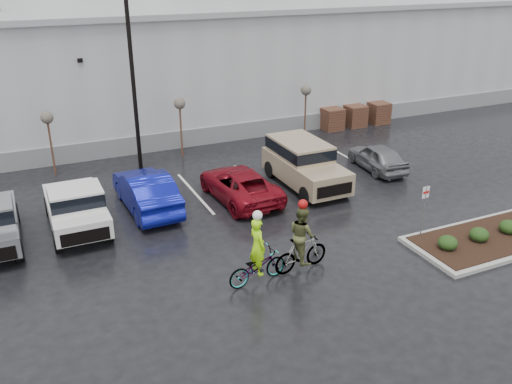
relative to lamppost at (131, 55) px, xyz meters
name	(u,v)px	position (x,y,z in m)	size (l,w,h in m)	color
ground	(337,264)	(4.00, -12.00, -5.69)	(120.00, 120.00, 0.00)	black
warehouse	(160,60)	(4.00, 9.99, -2.04)	(60.50, 15.50, 7.20)	#ACADB1
wooded_ridge	(100,32)	(4.00, 33.00, -2.69)	(80.00, 25.00, 6.00)	#1D3616
lamppost	(131,55)	(0.00, 0.00, 0.00)	(0.50, 1.00, 9.22)	black
sapling_west	(47,121)	(-4.00, 1.00, -2.96)	(0.60, 0.60, 3.20)	#45271B
sapling_mid	(180,107)	(2.50, 1.00, -2.96)	(0.60, 0.60, 3.20)	#45271B
sapling_east	(306,93)	(10.00, 1.00, -2.96)	(0.60, 0.60, 3.20)	#45271B
pallet_stack_a	(332,119)	(12.50, 2.00, -5.01)	(1.20, 1.20, 1.35)	#45271B
pallet_stack_b	(355,116)	(14.20, 2.00, -5.01)	(1.20, 1.20, 1.35)	#45271B
pallet_stack_c	(378,113)	(16.00, 2.00, -5.01)	(1.20, 1.20, 1.35)	#45271B
curb_island	(507,235)	(11.00, -13.00, -5.61)	(8.00, 3.00, 0.15)	gray
mulch_bed	(508,233)	(11.00, -13.00, -5.52)	(7.60, 2.60, 0.04)	black
shrub_a	(448,243)	(8.00, -13.00, -5.27)	(0.70, 0.70, 0.52)	#193311
shrub_b	(479,235)	(9.50, -13.00, -5.27)	(0.70, 0.70, 0.52)	#193311
shrub_c	(509,227)	(11.00, -13.00, -5.27)	(0.70, 0.70, 0.52)	#193311
fire_lane_sign	(424,206)	(7.80, -11.80, -4.28)	(0.30, 0.05, 2.20)	gray
pickup_white	(75,203)	(-3.80, -5.20, -4.71)	(2.10, 5.20, 1.96)	silver
car_blue	(146,191)	(-0.86, -4.75, -4.86)	(1.76, 5.04, 1.66)	#0D1493
car_red	(240,184)	(3.10, -5.45, -4.99)	(2.29, 4.97, 1.38)	maroon
suv_tan	(306,165)	(6.46, -5.35, -4.66)	(2.20, 5.10, 2.06)	tan
car_grey	(377,157)	(10.83, -4.94, -5.02)	(1.57, 3.91, 1.33)	slate
cyclist_hivis	(257,261)	(1.00, -11.88, -4.90)	(2.20, 1.02, 2.57)	#3F3F44
cyclist_olive	(301,245)	(2.67, -11.79, -4.75)	(2.06, 1.01, 2.61)	#3F3F44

